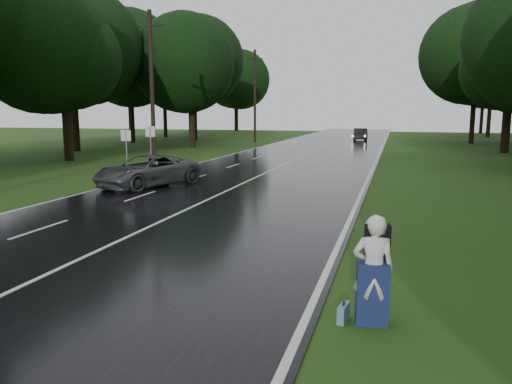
# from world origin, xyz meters

# --- Properties ---
(ground) EXTENTS (160.00, 160.00, 0.00)m
(ground) POSITION_xyz_m (0.00, 0.00, 0.00)
(ground) COLOR #264815
(ground) RESTS_ON ground
(road) EXTENTS (12.00, 140.00, 0.04)m
(road) POSITION_xyz_m (0.00, 20.00, 0.02)
(road) COLOR black
(road) RESTS_ON ground
(lane_center) EXTENTS (0.12, 140.00, 0.01)m
(lane_center) POSITION_xyz_m (0.00, 20.00, 0.04)
(lane_center) COLOR silver
(lane_center) RESTS_ON road
(grey_car) EXTENTS (4.18, 5.77, 1.46)m
(grey_car) POSITION_xyz_m (-4.04, 10.55, 0.77)
(grey_car) COLOR #424547
(grey_car) RESTS_ON road
(far_car) EXTENTS (2.08, 4.58, 1.46)m
(far_car) POSITION_xyz_m (2.83, 51.41, 0.77)
(far_car) COLOR black
(far_car) RESTS_ON road
(hitchhiker) EXTENTS (0.74, 0.68, 1.87)m
(hitchhiker) POSITION_xyz_m (6.88, -1.90, 0.87)
(hitchhiker) COLOR silver
(hitchhiker) RESTS_ON ground
(suitcase) EXTENTS (0.18, 0.43, 0.30)m
(suitcase) POSITION_xyz_m (6.41, -1.96, 0.15)
(suitcase) COLOR teal
(suitcase) RESTS_ON ground
(utility_pole_mid) EXTENTS (1.80, 0.28, 9.99)m
(utility_pole_mid) POSITION_xyz_m (-8.50, 19.74, 0.00)
(utility_pole_mid) COLOR black
(utility_pole_mid) RESTS_ON ground
(utility_pole_far) EXTENTS (1.80, 0.28, 10.35)m
(utility_pole_far) POSITION_xyz_m (-8.50, 44.13, 0.00)
(utility_pole_far) COLOR black
(utility_pole_far) RESTS_ON ground
(road_sign_a) EXTENTS (0.60, 0.10, 2.52)m
(road_sign_a) POSITION_xyz_m (-7.20, 14.08, 0.00)
(road_sign_a) COLOR white
(road_sign_a) RESTS_ON ground
(road_sign_b) EXTENTS (0.63, 0.10, 2.64)m
(road_sign_b) POSITION_xyz_m (-7.20, 16.87, 0.00)
(road_sign_b) COLOR white
(road_sign_b) RESTS_ON ground
(tree_left_d) EXTENTS (8.58, 8.58, 13.41)m
(tree_left_d) POSITION_xyz_m (-15.56, 20.19, 0.00)
(tree_left_d) COLOR black
(tree_left_d) RESTS_ON ground
(tree_left_e) EXTENTS (8.71, 8.71, 13.62)m
(tree_left_e) POSITION_xyz_m (-12.55, 35.53, 0.00)
(tree_left_e) COLOR black
(tree_left_e) RESTS_ON ground
(tree_left_f) EXTENTS (10.54, 10.54, 16.47)m
(tree_left_f) POSITION_xyz_m (-17.00, 46.75, 0.00)
(tree_left_f) COLOR black
(tree_left_f) RESTS_ON ground
(tree_right_e) EXTENTS (8.41, 8.41, 13.14)m
(tree_right_e) POSITION_xyz_m (16.09, 36.33, 0.00)
(tree_right_e) COLOR black
(tree_right_e) RESTS_ON ground
(tree_right_f) EXTENTS (10.57, 10.57, 16.51)m
(tree_right_f) POSITION_xyz_m (15.11, 48.96, 0.00)
(tree_right_f) COLOR black
(tree_right_f) RESTS_ON ground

